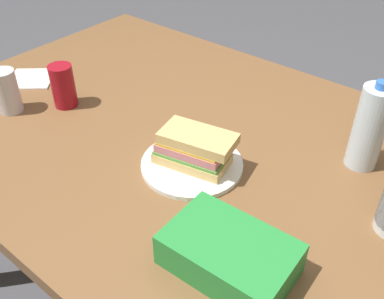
# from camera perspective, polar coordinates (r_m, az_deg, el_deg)

# --- Properties ---
(dining_table) EXTENTS (1.69, 1.01, 0.77)m
(dining_table) POSITION_cam_1_polar(r_m,az_deg,el_deg) (1.15, 2.62, -3.18)
(dining_table) COLOR brown
(dining_table) RESTS_ON ground_plane
(paper_plate) EXTENTS (0.24, 0.24, 0.01)m
(paper_plate) POSITION_cam_1_polar(r_m,az_deg,el_deg) (1.03, 0.00, -1.94)
(paper_plate) COLOR white
(paper_plate) RESTS_ON dining_table
(sandwich) EXTENTS (0.20, 0.13, 0.08)m
(sandwich) POSITION_cam_1_polar(r_m,az_deg,el_deg) (1.00, 0.24, 0.13)
(sandwich) COLOR #DBB26B
(sandwich) RESTS_ON paper_plate
(soda_can_red) EXTENTS (0.07, 0.07, 0.12)m
(soda_can_red) POSITION_cam_1_polar(r_m,az_deg,el_deg) (1.28, -16.39, 7.93)
(soda_can_red) COLOR maroon
(soda_can_red) RESTS_ON dining_table
(chip_bag) EXTENTS (0.24, 0.16, 0.07)m
(chip_bag) POSITION_cam_1_polar(r_m,az_deg,el_deg) (0.81, 4.86, -13.39)
(chip_bag) COLOR #268C38
(chip_bag) RESTS_ON dining_table
(water_bottle_tall) EXTENTS (0.07, 0.07, 0.22)m
(water_bottle_tall) POSITION_cam_1_polar(r_m,az_deg,el_deg) (1.06, 22.07, 2.65)
(water_bottle_tall) COLOR silver
(water_bottle_tall) RESTS_ON dining_table
(soda_can_silver) EXTENTS (0.07, 0.07, 0.12)m
(soda_can_silver) POSITION_cam_1_polar(r_m,az_deg,el_deg) (1.31, -22.91, 6.97)
(soda_can_silver) COLOR silver
(soda_can_silver) RESTS_ON dining_table
(paper_napkin) EXTENTS (0.18, 0.18, 0.01)m
(paper_napkin) POSITION_cam_1_polar(r_m,az_deg,el_deg) (1.48, -20.14, 8.60)
(paper_napkin) COLOR white
(paper_napkin) RESTS_ON dining_table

